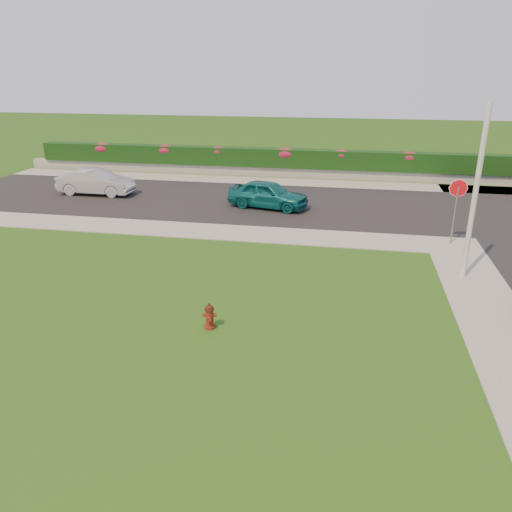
% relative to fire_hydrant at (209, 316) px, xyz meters
% --- Properties ---
extents(ground, '(120.00, 120.00, 0.00)m').
position_rel_fire_hydrant_xyz_m(ground, '(0.38, -1.17, -0.34)').
color(ground, black).
rests_on(ground, ground).
extents(street_far, '(26.00, 8.00, 0.04)m').
position_rel_fire_hydrant_xyz_m(street_far, '(-4.62, 12.83, -0.32)').
color(street_far, black).
rests_on(street_far, ground).
extents(sidewalk_far, '(24.00, 2.00, 0.04)m').
position_rel_fire_hydrant_xyz_m(sidewalk_far, '(-5.62, 7.83, -0.32)').
color(sidewalk_far, gray).
rests_on(sidewalk_far, ground).
extents(curb_corner, '(2.00, 2.00, 0.04)m').
position_rel_fire_hydrant_xyz_m(curb_corner, '(7.38, 7.83, -0.32)').
color(curb_corner, gray).
rests_on(curb_corner, ground).
extents(sidewalk_beyond, '(34.00, 2.00, 0.04)m').
position_rel_fire_hydrant_xyz_m(sidewalk_beyond, '(-0.62, 17.83, -0.32)').
color(sidewalk_beyond, gray).
rests_on(sidewalk_beyond, ground).
extents(retaining_wall, '(34.00, 0.40, 0.60)m').
position_rel_fire_hydrant_xyz_m(retaining_wall, '(-0.62, 19.33, -0.04)').
color(retaining_wall, gray).
rests_on(retaining_wall, ground).
extents(hedge, '(32.00, 0.90, 1.10)m').
position_rel_fire_hydrant_xyz_m(hedge, '(-0.62, 19.43, 0.81)').
color(hedge, black).
rests_on(hedge, retaining_wall).
extents(fire_hydrant, '(0.37, 0.35, 0.71)m').
position_rel_fire_hydrant_xyz_m(fire_hydrant, '(0.00, 0.00, 0.00)').
color(fire_hydrant, '#58200D').
rests_on(fire_hydrant, ground).
extents(sedan_teal, '(4.07, 2.33, 1.31)m').
position_rel_fire_hydrant_xyz_m(sedan_teal, '(-0.44, 11.91, 0.36)').
color(sedan_teal, '#0C5A5F').
rests_on(sedan_teal, street_far).
extents(sedan_silver, '(4.01, 1.42, 1.32)m').
position_rel_fire_hydrant_xyz_m(sedan_silver, '(-9.81, 12.89, 0.36)').
color(sedan_silver, '#B3B5BB').
rests_on(sedan_silver, street_far).
extents(utility_pole, '(0.16, 0.16, 5.47)m').
position_rel_fire_hydrant_xyz_m(utility_pole, '(7.09, 4.66, 2.40)').
color(utility_pole, silver).
rests_on(utility_pole, ground).
extents(stop_sign, '(0.69, 0.06, 2.53)m').
position_rel_fire_hydrant_xyz_m(stop_sign, '(7.30, 8.10, 1.54)').
color(stop_sign, slate).
rests_on(stop_sign, ground).
extents(flower_clump_a, '(1.35, 0.87, 0.67)m').
position_rel_fire_hydrant_xyz_m(flower_clump_a, '(-12.59, 19.33, 1.10)').
color(flower_clump_a, '#B21E36').
rests_on(flower_clump_a, hedge).
extents(flower_clump_b, '(1.29, 0.83, 0.65)m').
position_rel_fire_hydrant_xyz_m(flower_clump_b, '(-8.27, 19.33, 1.11)').
color(flower_clump_b, '#B21E36').
rests_on(flower_clump_b, hedge).
extents(flower_clump_c, '(1.16, 0.74, 0.58)m').
position_rel_fire_hydrant_xyz_m(flower_clump_c, '(-4.81, 19.33, 1.13)').
color(flower_clump_c, '#B21E36').
rests_on(flower_clump_c, hedge).
extents(flower_clump_d, '(1.34, 0.86, 0.67)m').
position_rel_fire_hydrant_xyz_m(flower_clump_d, '(-0.59, 19.33, 1.10)').
color(flower_clump_d, '#B21E36').
rests_on(flower_clump_d, hedge).
extents(flower_clump_e, '(1.15, 0.74, 0.58)m').
position_rel_fire_hydrant_xyz_m(flower_clump_e, '(2.77, 19.33, 1.14)').
color(flower_clump_e, '#B21E36').
rests_on(flower_clump_e, hedge).
extents(flower_clump_f, '(1.21, 0.78, 0.60)m').
position_rel_fire_hydrant_xyz_m(flower_clump_f, '(6.65, 19.33, 1.13)').
color(flower_clump_f, '#B21E36').
rests_on(flower_clump_f, hedge).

